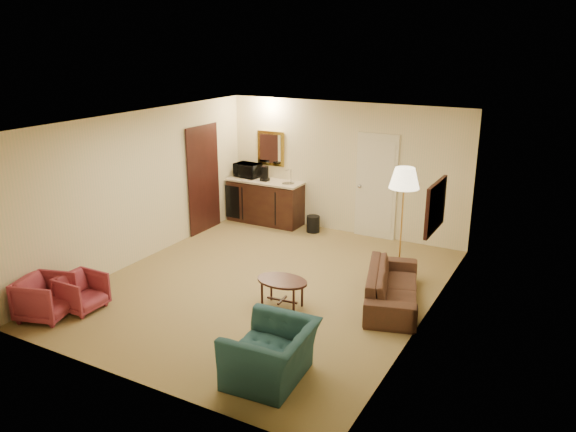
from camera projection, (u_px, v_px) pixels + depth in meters
name	position (u px, v px, depth m)	size (l,w,h in m)	color
ground	(267.00, 285.00, 8.93)	(6.00, 6.00, 0.00)	olive
room_walls	(285.00, 169.00, 9.10)	(5.02, 6.01, 2.61)	beige
wetbar_cabinet	(265.00, 201.00, 11.82)	(1.64, 0.58, 0.92)	#311B0F
sofa	(393.00, 280.00, 8.22)	(1.84, 0.54, 0.72)	black
teal_armchair	(271.00, 345.00, 6.34)	(1.01, 0.65, 0.88)	#1C3E46
rose_chair_near	(82.00, 291.00, 8.04)	(0.57, 0.53, 0.59)	#8F2F3F
rose_chair_far	(45.00, 296.00, 7.79)	(0.65, 0.61, 0.67)	#8F2F3F
coffee_table	(282.00, 294.00, 8.11)	(0.77, 0.52, 0.44)	black
floor_lamp	(402.00, 222.00, 9.05)	(0.48, 0.48, 1.82)	gold
waste_bin	(313.00, 224.00, 11.32)	(0.27, 0.27, 0.33)	black
microwave	(248.00, 169.00, 11.91)	(0.53, 0.30, 0.36)	black
coffee_maker	(265.00, 174.00, 11.60)	(0.16, 0.16, 0.30)	black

